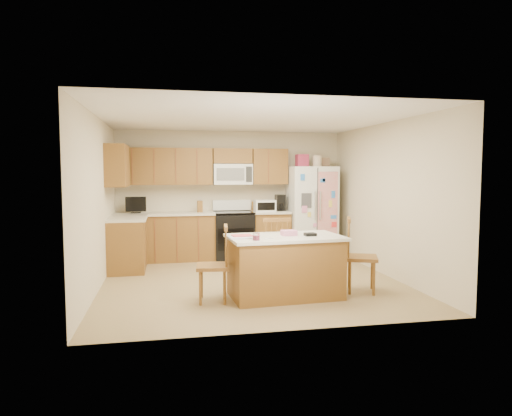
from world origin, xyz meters
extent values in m
plane|color=olive|center=(0.00, 0.00, 0.00)|extent=(4.50, 4.50, 0.00)
cube|color=beige|center=(0.00, 2.25, 1.25)|extent=(4.50, 0.10, 2.50)
cube|color=beige|center=(0.00, -2.25, 1.25)|extent=(4.50, 0.10, 2.50)
cube|color=beige|center=(-2.25, 0.00, 1.25)|extent=(0.10, 4.50, 2.50)
cube|color=beige|center=(2.25, 0.00, 1.25)|extent=(0.10, 4.50, 2.50)
cube|color=white|center=(0.00, 0.00, 2.50)|extent=(4.50, 4.50, 0.04)
cube|color=brown|center=(-1.31, 1.95, 0.44)|extent=(1.87, 0.60, 0.88)
cube|color=brown|center=(0.74, 1.95, 0.44)|extent=(0.72, 0.60, 0.88)
cube|color=brown|center=(-1.95, 1.17, 0.44)|extent=(0.60, 0.95, 0.88)
cube|color=beige|center=(-1.31, 1.94, 0.90)|extent=(1.87, 0.64, 0.04)
cube|color=beige|center=(0.74, 1.94, 0.90)|extent=(0.72, 0.64, 0.04)
cube|color=beige|center=(-1.94, 1.17, 0.90)|extent=(0.64, 0.95, 0.04)
cube|color=brown|center=(-1.32, 2.08, 1.80)|extent=(1.85, 0.33, 0.70)
cube|color=brown|center=(0.75, 2.08, 1.80)|extent=(0.70, 0.33, 0.70)
cube|color=brown|center=(0.00, 2.08, 2.00)|extent=(0.76, 0.33, 0.29)
cube|color=brown|center=(-2.08, 1.17, 1.80)|extent=(0.33, 0.95, 0.70)
cube|color=brown|center=(-1.90, 1.92, 1.80)|extent=(0.02, 0.01, 0.66)
cube|color=brown|center=(-1.90, 1.65, 0.44)|extent=(0.02, 0.01, 0.84)
cube|color=brown|center=(-1.50, 1.92, 1.80)|extent=(0.02, 0.01, 0.66)
cube|color=brown|center=(-1.50, 1.65, 0.44)|extent=(0.02, 0.01, 0.84)
cube|color=brown|center=(-1.10, 1.92, 1.80)|extent=(0.02, 0.01, 0.66)
cube|color=brown|center=(-1.10, 1.65, 0.44)|extent=(0.02, 0.01, 0.84)
cube|color=brown|center=(-0.70, 1.92, 1.80)|extent=(0.01, 0.01, 0.66)
cube|color=brown|center=(-0.70, 1.65, 0.44)|extent=(0.01, 0.01, 0.84)
cube|color=brown|center=(0.70, 1.92, 1.80)|extent=(0.01, 0.01, 0.66)
cube|color=brown|center=(0.70, 1.65, 0.44)|extent=(0.01, 0.01, 0.84)
cube|color=white|center=(0.00, 2.06, 1.65)|extent=(0.76, 0.38, 0.40)
cube|color=slate|center=(-0.06, 1.86, 1.65)|extent=(0.54, 0.01, 0.24)
cube|color=#262626|center=(0.30, 1.86, 1.65)|extent=(0.12, 0.01, 0.30)
cube|color=brown|center=(-0.65, 1.95, 1.03)|extent=(0.10, 0.14, 0.22)
cube|color=black|center=(-1.85, 1.97, 0.93)|extent=(0.18, 0.12, 0.02)
cube|color=black|center=(-1.85, 1.97, 1.09)|extent=(0.38, 0.03, 0.28)
cube|color=#AF6816|center=(0.58, 2.03, 1.01)|extent=(0.35, 0.22, 0.18)
cube|color=white|center=(0.60, 1.80, 1.04)|extent=(0.40, 0.28, 0.23)
cube|color=black|center=(0.60, 1.66, 1.04)|extent=(0.34, 0.01, 0.15)
cube|color=black|center=(0.96, 2.00, 1.08)|extent=(0.18, 0.22, 0.32)
cylinder|color=black|center=(0.96, 1.93, 1.01)|extent=(0.12, 0.12, 0.12)
cube|color=black|center=(0.00, 1.93, 0.44)|extent=(0.76, 0.64, 0.88)
cube|color=black|center=(0.00, 1.60, 0.42)|extent=(0.68, 0.01, 0.42)
cube|color=black|center=(0.00, 1.93, 0.91)|extent=(0.76, 0.64, 0.03)
cube|color=white|center=(0.00, 2.19, 1.03)|extent=(0.76, 0.10, 0.20)
cube|color=white|center=(1.57, 1.88, 0.90)|extent=(0.90, 0.75, 1.80)
cube|color=#4C4C4C|center=(1.57, 1.49, 0.90)|extent=(0.02, 0.01, 1.75)
cube|color=silver|center=(1.52, 1.47, 1.05)|extent=(0.02, 0.03, 0.55)
cube|color=silver|center=(1.62, 1.47, 1.05)|extent=(0.02, 0.03, 0.55)
cube|color=#3F3F44|center=(1.35, 1.49, 1.15)|extent=(0.20, 0.01, 0.28)
cube|color=#D84C59|center=(1.77, 1.49, 1.05)|extent=(0.42, 0.01, 1.30)
cube|color=#A12847|center=(1.37, 1.88, 1.92)|extent=(0.22, 0.22, 0.24)
cylinder|color=beige|center=(1.67, 1.82, 1.91)|extent=(0.18, 0.18, 0.22)
cube|color=#88664F|center=(1.85, 1.96, 1.89)|extent=(0.18, 0.20, 0.18)
cube|color=brown|center=(0.29, -0.95, 0.40)|extent=(1.50, 0.91, 0.80)
cube|color=beige|center=(0.29, -0.95, 0.82)|extent=(1.59, 1.00, 0.04)
cylinder|color=#A12847|center=(-0.17, -1.25, 0.87)|extent=(0.08, 0.08, 0.06)
cylinder|color=white|center=(-0.17, -1.25, 0.88)|extent=(0.09, 0.09, 0.09)
cube|color=pink|center=(0.35, -0.90, 0.87)|extent=(0.21, 0.16, 0.07)
cube|color=black|center=(0.62, -1.01, 0.86)|extent=(0.16, 0.13, 0.04)
cube|color=white|center=(-0.34, -1.01, 0.84)|extent=(0.32, 0.26, 0.01)
cube|color=#D84C4C|center=(-0.30, -0.93, 0.86)|extent=(0.27, 0.22, 0.01)
cylinder|color=white|center=(0.02, -1.17, 0.84)|extent=(0.13, 0.06, 0.01)
cube|color=brown|center=(-0.70, -0.98, 0.46)|extent=(0.46, 0.47, 0.05)
cylinder|color=brown|center=(-0.83, -0.79, 0.22)|extent=(0.04, 0.04, 0.44)
cylinder|color=brown|center=(-0.87, -1.14, 0.22)|extent=(0.04, 0.04, 0.44)
cylinder|color=brown|center=(-0.52, -0.82, 0.22)|extent=(0.04, 0.04, 0.44)
cylinder|color=brown|center=(-0.56, -1.17, 0.22)|extent=(0.04, 0.04, 0.44)
cylinder|color=brown|center=(-0.51, -0.84, 0.73)|extent=(0.02, 0.02, 0.49)
cylinder|color=brown|center=(-0.51, -0.92, 0.73)|extent=(0.02, 0.02, 0.49)
cylinder|color=brown|center=(-0.52, -1.00, 0.73)|extent=(0.02, 0.02, 0.49)
cylinder|color=brown|center=(-0.53, -1.07, 0.73)|extent=(0.02, 0.02, 0.49)
cylinder|color=brown|center=(-0.54, -1.15, 0.73)|extent=(0.02, 0.02, 0.49)
cube|color=brown|center=(-0.52, -1.00, 0.98)|extent=(0.09, 0.41, 0.05)
cube|color=brown|center=(0.29, -0.31, 0.48)|extent=(0.46, 0.44, 0.05)
cylinder|color=brown|center=(0.48, -0.16, 0.23)|extent=(0.04, 0.04, 0.46)
cylinder|color=brown|center=(0.12, -0.14, 0.23)|extent=(0.04, 0.04, 0.46)
cylinder|color=brown|center=(0.47, -0.48, 0.23)|extent=(0.04, 0.04, 0.46)
cylinder|color=brown|center=(0.11, -0.46, 0.23)|extent=(0.04, 0.04, 0.46)
cylinder|color=brown|center=(0.44, -0.50, 0.75)|extent=(0.02, 0.02, 0.51)
cylinder|color=brown|center=(0.37, -0.49, 0.75)|extent=(0.02, 0.02, 0.51)
cylinder|color=brown|center=(0.29, -0.49, 0.75)|extent=(0.02, 0.02, 0.51)
cylinder|color=brown|center=(0.21, -0.49, 0.75)|extent=(0.02, 0.02, 0.51)
cylinder|color=brown|center=(0.13, -0.48, 0.75)|extent=(0.02, 0.02, 0.51)
cube|color=brown|center=(0.29, -0.49, 1.00)|extent=(0.42, 0.06, 0.05)
cube|color=brown|center=(1.42, -0.90, 0.49)|extent=(0.57, 0.58, 0.05)
cylinder|color=brown|center=(1.51, -1.13, 0.23)|extent=(0.04, 0.04, 0.47)
cylinder|color=brown|center=(1.64, -0.78, 0.23)|extent=(0.04, 0.04, 0.47)
cylinder|color=brown|center=(1.20, -1.01, 0.23)|extent=(0.04, 0.04, 0.47)
cylinder|color=brown|center=(1.34, -0.67, 0.23)|extent=(0.04, 0.04, 0.47)
cylinder|color=brown|center=(1.19, -0.98, 0.77)|extent=(0.02, 0.02, 0.52)
cylinder|color=brown|center=(1.22, -0.90, 0.77)|extent=(0.02, 0.02, 0.52)
cylinder|color=brown|center=(1.25, -0.83, 0.77)|extent=(0.02, 0.02, 0.52)
cylinder|color=brown|center=(1.28, -0.75, 0.77)|extent=(0.02, 0.02, 0.52)
cylinder|color=brown|center=(1.31, -0.68, 0.77)|extent=(0.02, 0.02, 0.52)
cube|color=brown|center=(1.25, -0.83, 1.03)|extent=(0.20, 0.42, 0.05)
camera|label=1|loc=(-1.26, -6.86, 1.71)|focal=32.00mm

